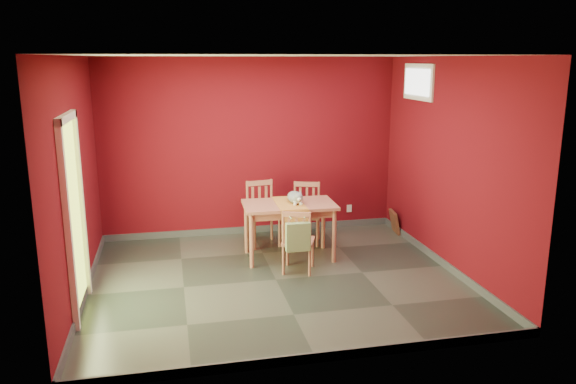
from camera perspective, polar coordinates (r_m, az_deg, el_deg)
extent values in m
plane|color=#2D342D|center=(7.03, -1.23, -8.89)|extent=(4.50, 4.50, 0.00)
plane|color=#5B0911|center=(8.58, -3.83, 4.54)|extent=(4.50, 0.00, 4.50)
plane|color=#5B0911|center=(4.75, 3.30, -2.74)|extent=(4.50, 0.00, 4.50)
plane|color=#5B0911|center=(6.61, -20.83, 1.01)|extent=(0.00, 4.00, 4.00)
plane|color=#5B0911|center=(7.40, 16.11, 2.61)|extent=(0.00, 4.00, 4.00)
plane|color=white|center=(6.51, -1.35, 13.68)|extent=(4.50, 4.50, 0.00)
cube|color=#3F4244|center=(8.86, -3.69, -3.80)|extent=(4.50, 0.02, 0.10)
cube|color=#3F4244|center=(5.27, 3.07, -16.41)|extent=(4.50, 0.02, 0.10)
cube|color=#3F4244|center=(6.98, -19.84, -9.46)|extent=(0.03, 4.00, 0.10)
cube|color=#3F4244|center=(7.73, 15.40, -6.90)|extent=(0.03, 4.00, 0.10)
cube|color=#B7D838|center=(6.29, -20.99, -2.64)|extent=(0.02, 0.85, 2.05)
cube|color=white|center=(5.84, -21.46, -3.49)|extent=(0.06, 0.08, 2.13)
cube|color=white|center=(6.73, -20.26, -1.23)|extent=(0.06, 0.08, 2.13)
cube|color=white|center=(6.10, -21.61, 7.04)|extent=(0.06, 1.01, 0.08)
cube|color=white|center=(8.17, 13.12, 10.83)|extent=(0.03, 0.90, 0.50)
cube|color=white|center=(8.16, 12.98, 10.84)|extent=(0.02, 0.76, 0.36)
cube|color=silver|center=(9.16, 6.24, -1.67)|extent=(0.08, 0.02, 0.12)
cube|color=#A7634E|center=(7.56, 0.13, -1.31)|extent=(1.25, 0.75, 0.04)
cube|color=#A7634E|center=(7.58, 0.13, -1.83)|extent=(1.12, 0.63, 0.10)
cylinder|color=#A7634E|center=(7.31, -3.72, -5.01)|extent=(0.06, 0.06, 0.73)
cylinder|color=#A7634E|center=(7.87, -4.25, -3.66)|extent=(0.06, 0.06, 0.73)
cylinder|color=#A7634E|center=(7.51, 4.71, -4.51)|extent=(0.06, 0.06, 0.73)
cylinder|color=#A7634E|center=(8.06, 3.61, -3.24)|extent=(0.06, 0.06, 0.73)
cube|color=#C17A31|center=(7.55, 0.13, -1.12)|extent=(0.38, 0.76, 0.01)
cube|color=#C17A31|center=(7.25, 0.76, -3.32)|extent=(0.36, 0.02, 0.37)
cube|color=#A7634E|center=(8.19, -2.52, -2.38)|extent=(0.49, 0.49, 0.04)
cylinder|color=#A7634E|center=(8.03, -3.39, -4.43)|extent=(0.04, 0.04, 0.42)
cylinder|color=#A7634E|center=(8.37, -4.10, -3.69)|extent=(0.04, 0.04, 0.42)
cylinder|color=#A7634E|center=(8.14, -0.87, -4.17)|extent=(0.04, 0.04, 0.42)
cylinder|color=#A7634E|center=(8.47, -1.67, -3.45)|extent=(0.04, 0.04, 0.42)
cylinder|color=#A7634E|center=(8.24, -4.16, -0.47)|extent=(0.04, 0.04, 0.46)
cylinder|color=#A7634E|center=(8.35, -1.70, -0.26)|extent=(0.04, 0.04, 0.46)
cube|color=#A7634E|center=(8.25, -2.93, 0.92)|extent=(0.39, 0.09, 0.07)
cube|color=#A7634E|center=(8.28, -3.60, -0.70)|extent=(0.04, 0.03, 0.36)
cube|color=#A7634E|center=(8.30, -2.92, -0.64)|extent=(0.04, 0.03, 0.36)
cube|color=#A7634E|center=(8.33, -2.23, -0.58)|extent=(0.04, 0.03, 0.36)
cube|color=#A7634E|center=(8.26, 1.83, -2.35)|extent=(0.52, 0.52, 0.04)
cylinder|color=#A7634E|center=(8.17, 0.49, -4.16)|extent=(0.04, 0.04, 0.41)
cylinder|color=#A7634E|center=(8.51, 0.70, -3.44)|extent=(0.04, 0.04, 0.41)
cylinder|color=#A7634E|center=(8.15, 2.99, -4.23)|extent=(0.04, 0.04, 0.41)
cylinder|color=#A7634E|center=(8.49, 3.11, -3.51)|extent=(0.04, 0.04, 0.41)
cylinder|color=#A7634E|center=(8.38, 0.71, -0.40)|extent=(0.04, 0.04, 0.45)
cylinder|color=#A7634E|center=(8.36, 3.15, -0.45)|extent=(0.04, 0.04, 0.45)
cube|color=#A7634E|center=(8.33, 1.94, 0.80)|extent=(0.37, 0.15, 0.07)
cube|color=#A7634E|center=(8.39, 1.25, -0.67)|extent=(0.04, 0.03, 0.35)
cube|color=#A7634E|center=(8.38, 1.93, -0.69)|extent=(0.04, 0.03, 0.35)
cube|color=#A7634E|center=(8.38, 2.60, -0.70)|extent=(0.04, 0.03, 0.35)
cube|color=#A7634E|center=(7.18, 1.05, -5.02)|extent=(0.50, 0.50, 0.04)
cylinder|color=#A7634E|center=(7.39, 2.50, -6.21)|extent=(0.03, 0.03, 0.38)
cylinder|color=#A7634E|center=(7.08, 2.21, -7.10)|extent=(0.03, 0.03, 0.38)
cylinder|color=#A7634E|center=(7.43, -0.07, -6.08)|extent=(0.03, 0.03, 0.38)
cylinder|color=#A7634E|center=(7.12, -0.48, -6.97)|extent=(0.03, 0.03, 0.38)
cylinder|color=#A7634E|center=(6.94, 2.24, -3.73)|extent=(0.03, 0.03, 0.42)
cylinder|color=#A7634E|center=(6.98, -0.49, -3.62)|extent=(0.03, 0.03, 0.42)
cube|color=#A7634E|center=(6.91, 0.88, -2.32)|extent=(0.34, 0.16, 0.06)
cube|color=#A7634E|center=(6.96, 1.63, -4.00)|extent=(0.04, 0.03, 0.32)
cube|color=#A7634E|center=(6.97, 0.87, -3.97)|extent=(0.04, 0.03, 0.32)
cube|color=#A7634E|center=(6.98, 0.12, -3.93)|extent=(0.04, 0.03, 0.32)
cube|color=#748C59|center=(6.91, 1.02, -4.59)|extent=(0.30, 0.09, 0.36)
cylinder|color=#748C59|center=(6.88, 0.23, -2.59)|extent=(0.02, 0.15, 0.02)
cylinder|color=#748C59|center=(6.92, 1.60, -2.50)|extent=(0.02, 0.15, 0.02)
cube|color=brown|center=(8.96, 10.77, -2.99)|extent=(0.16, 0.36, 0.35)
cube|color=black|center=(8.96, 10.74, -2.99)|extent=(0.11, 0.25, 0.24)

